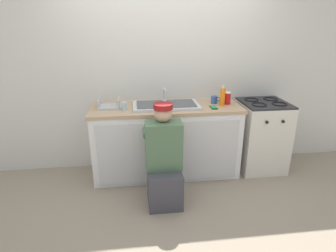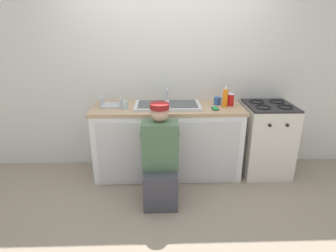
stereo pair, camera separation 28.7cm
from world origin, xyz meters
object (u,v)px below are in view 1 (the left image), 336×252
object	(u,v)px
water_glass	(124,106)
cell_phone	(214,107)
soda_cup_red	(227,98)
coffee_mug	(214,100)
soap_bottle_orange	(223,97)
sink_double_basin	(166,105)
plumber_person	(164,163)
dish_rack_tray	(109,106)
stove_range	(261,135)

from	to	relation	value
water_glass	cell_phone	distance (m)	1.06
soda_cup_red	coffee_mug	size ratio (longest dim) A/B	1.21
cell_phone	soap_bottle_orange	bearing A→B (deg)	31.16
sink_double_basin	plumber_person	distance (m)	0.79
dish_rack_tray	cell_phone	distance (m)	1.25
soda_cup_red	water_glass	xyz separation A→B (m)	(-1.28, -0.12, -0.03)
plumber_person	cell_phone	xyz separation A→B (m)	(0.66, 0.50, 0.45)
soda_cup_red	sink_double_basin	bearing A→B (deg)	-179.05
sink_double_basin	coffee_mug	bearing A→B (deg)	5.88
soap_bottle_orange	water_glass	size ratio (longest dim) A/B	2.50
water_glass	sink_double_basin	bearing A→B (deg)	11.62
plumber_person	coffee_mug	distance (m)	1.11
sink_double_basin	cell_phone	bearing A→B (deg)	-12.94
soap_bottle_orange	sink_double_basin	bearing A→B (deg)	175.81
plumber_person	soap_bottle_orange	world-z (taller)	soap_bottle_orange
plumber_person	soda_cup_red	bearing A→B (deg)	36.30
stove_range	dish_rack_tray	distance (m)	2.01
soda_cup_red	soap_bottle_orange	world-z (taller)	soap_bottle_orange
plumber_person	soap_bottle_orange	size ratio (longest dim) A/B	4.42
plumber_person	stove_range	bearing A→B (deg)	24.58
sink_double_basin	plumber_person	xyz separation A→B (m)	(-0.10, -0.63, -0.46)
stove_range	soda_cup_red	xyz separation A→B (m)	(-0.50, 0.02, 0.52)
stove_range	cell_phone	xyz separation A→B (m)	(-0.71, -0.13, 0.45)
soda_cup_red	coffee_mug	distance (m)	0.16
dish_rack_tray	coffee_mug	bearing A→B (deg)	1.03
stove_range	dish_rack_tray	xyz separation A→B (m)	(-1.95, 0.04, 0.47)
soap_bottle_orange	dish_rack_tray	distance (m)	1.38
water_glass	dish_rack_tray	world-z (taller)	dish_rack_tray
plumber_person	cell_phone	distance (m)	0.94
plumber_person	coffee_mug	size ratio (longest dim) A/B	8.76
coffee_mug	dish_rack_tray	size ratio (longest dim) A/B	0.45
plumber_person	cell_phone	world-z (taller)	plumber_person
coffee_mug	cell_phone	size ratio (longest dim) A/B	0.90
stove_range	plumber_person	distance (m)	1.50
cell_phone	stove_range	bearing A→B (deg)	10.13
sink_double_basin	stove_range	size ratio (longest dim) A/B	0.86
sink_double_basin	soda_cup_red	world-z (taller)	sink_double_basin
water_glass	dish_rack_tray	distance (m)	0.23
coffee_mug	soap_bottle_orange	bearing A→B (deg)	-59.94
soap_bottle_orange	stove_range	bearing A→B (deg)	4.77
dish_rack_tray	stove_range	bearing A→B (deg)	-1.26
coffee_mug	cell_phone	distance (m)	0.21
stove_range	cell_phone	world-z (taller)	stove_range
soda_cup_red	cell_phone	distance (m)	0.27
soap_bottle_orange	soda_cup_red	bearing A→B (deg)	36.92
coffee_mug	cell_phone	bearing A→B (deg)	-108.11
sink_double_basin	soda_cup_red	xyz separation A→B (m)	(0.78, 0.01, 0.06)
sink_double_basin	plumber_person	world-z (taller)	plumber_person
coffee_mug	dish_rack_tray	bearing A→B (deg)	-178.97
sink_double_basin	stove_range	world-z (taller)	sink_double_basin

